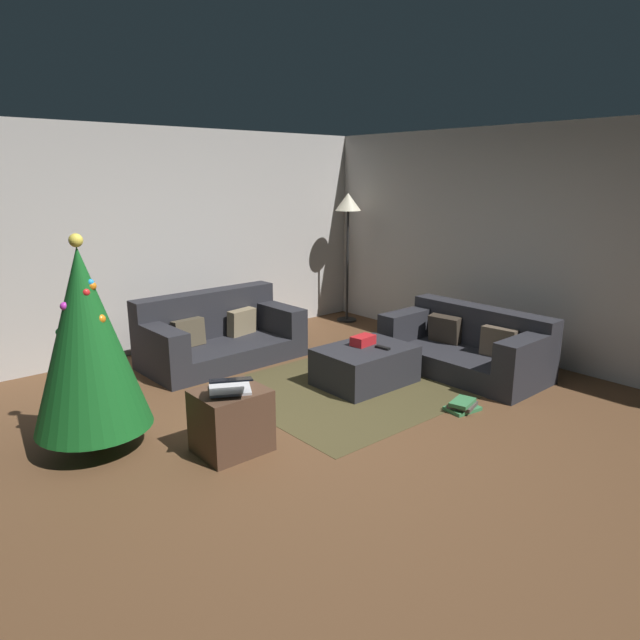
{
  "coord_description": "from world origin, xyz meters",
  "views": [
    {
      "loc": [
        -2.75,
        -3.21,
        2.07
      ],
      "look_at": [
        0.56,
        0.68,
        0.75
      ],
      "focal_mm": 31.78,
      "sensor_mm": 36.0,
      "label": 1
    }
  ],
  "objects_px": {
    "couch_left": "(218,335)",
    "book_stack": "(462,405)",
    "christmas_tree": "(86,340)",
    "laptop": "(230,386)",
    "side_table": "(231,421)",
    "gift_box": "(363,340)",
    "tv_remote": "(383,348)",
    "couch_right": "(468,347)",
    "corner_lamp": "(348,212)",
    "ottoman": "(365,365)"
  },
  "relations": [
    {
      "from": "gift_box",
      "to": "corner_lamp",
      "type": "distance_m",
      "value": 2.7
    },
    {
      "from": "couch_right",
      "to": "tv_remote",
      "type": "xyz_separation_m",
      "value": [
        -1.01,
        0.3,
        0.12
      ]
    },
    {
      "from": "couch_right",
      "to": "corner_lamp",
      "type": "height_order",
      "value": "corner_lamp"
    },
    {
      "from": "couch_left",
      "to": "couch_right",
      "type": "bearing_deg",
      "value": 130.63
    },
    {
      "from": "ottoman",
      "to": "tv_remote",
      "type": "relative_size",
      "value": 5.89
    },
    {
      "from": "ottoman",
      "to": "book_stack",
      "type": "height_order",
      "value": "ottoman"
    },
    {
      "from": "couch_right",
      "to": "gift_box",
      "type": "relative_size",
      "value": 6.92
    },
    {
      "from": "gift_box",
      "to": "tv_remote",
      "type": "distance_m",
      "value": 0.23
    },
    {
      "from": "couch_left",
      "to": "side_table",
      "type": "height_order",
      "value": "couch_left"
    },
    {
      "from": "couch_right",
      "to": "ottoman",
      "type": "bearing_deg",
      "value": 67.31
    },
    {
      "from": "couch_left",
      "to": "tv_remote",
      "type": "relative_size",
      "value": 11.12
    },
    {
      "from": "couch_left",
      "to": "laptop",
      "type": "relative_size",
      "value": 3.52
    },
    {
      "from": "tv_remote",
      "to": "laptop",
      "type": "xyz_separation_m",
      "value": [
        -1.93,
        -0.28,
        0.16
      ]
    },
    {
      "from": "couch_left",
      "to": "book_stack",
      "type": "bearing_deg",
      "value": 107.77
    },
    {
      "from": "couch_right",
      "to": "side_table",
      "type": "height_order",
      "value": "couch_right"
    },
    {
      "from": "side_table",
      "to": "ottoman",
      "type": "bearing_deg",
      "value": 11.52
    },
    {
      "from": "gift_box",
      "to": "side_table",
      "type": "relative_size",
      "value": 0.47
    },
    {
      "from": "corner_lamp",
      "to": "ottoman",
      "type": "bearing_deg",
      "value": -128.88
    },
    {
      "from": "corner_lamp",
      "to": "gift_box",
      "type": "bearing_deg",
      "value": -129.27
    },
    {
      "from": "ottoman",
      "to": "gift_box",
      "type": "relative_size",
      "value": 3.82
    },
    {
      "from": "corner_lamp",
      "to": "couch_right",
      "type": "bearing_deg",
      "value": -101.31
    },
    {
      "from": "tv_remote",
      "to": "couch_left",
      "type": "bearing_deg",
      "value": 109.62
    },
    {
      "from": "couch_left",
      "to": "gift_box",
      "type": "xyz_separation_m",
      "value": [
        0.79,
        -1.54,
        0.14
      ]
    },
    {
      "from": "couch_left",
      "to": "ottoman",
      "type": "bearing_deg",
      "value": 113.43
    },
    {
      "from": "couch_right",
      "to": "side_table",
      "type": "relative_size",
      "value": 3.28
    },
    {
      "from": "couch_left",
      "to": "gift_box",
      "type": "distance_m",
      "value": 1.74
    },
    {
      "from": "couch_right",
      "to": "tv_remote",
      "type": "height_order",
      "value": "couch_right"
    },
    {
      "from": "ottoman",
      "to": "laptop",
      "type": "xyz_separation_m",
      "value": [
        -1.83,
        -0.42,
        0.36
      ]
    },
    {
      "from": "tv_remote",
      "to": "corner_lamp",
      "type": "relative_size",
      "value": 0.09
    },
    {
      "from": "book_stack",
      "to": "corner_lamp",
      "type": "distance_m",
      "value": 3.68
    },
    {
      "from": "gift_box",
      "to": "tv_remote",
      "type": "height_order",
      "value": "gift_box"
    },
    {
      "from": "tv_remote",
      "to": "side_table",
      "type": "height_order",
      "value": "side_table"
    },
    {
      "from": "tv_remote",
      "to": "ottoman",
      "type": "bearing_deg",
      "value": 118.99
    },
    {
      "from": "gift_box",
      "to": "corner_lamp",
      "type": "bearing_deg",
      "value": 50.73
    },
    {
      "from": "laptop",
      "to": "book_stack",
      "type": "bearing_deg",
      "value": -17.67
    },
    {
      "from": "laptop",
      "to": "christmas_tree",
      "type": "bearing_deg",
      "value": 134.02
    },
    {
      "from": "christmas_tree",
      "to": "laptop",
      "type": "distance_m",
      "value": 1.13
    },
    {
      "from": "christmas_tree",
      "to": "laptop",
      "type": "height_order",
      "value": "christmas_tree"
    },
    {
      "from": "christmas_tree",
      "to": "corner_lamp",
      "type": "distance_m",
      "value": 4.54
    },
    {
      "from": "tv_remote",
      "to": "book_stack",
      "type": "height_order",
      "value": "tv_remote"
    },
    {
      "from": "tv_remote",
      "to": "side_table",
      "type": "xyz_separation_m",
      "value": [
        -1.9,
        -0.23,
        -0.15
      ]
    },
    {
      "from": "couch_right",
      "to": "couch_left",
      "type": "bearing_deg",
      "value": 41.18
    },
    {
      "from": "laptop",
      "to": "side_table",
      "type": "bearing_deg",
      "value": 61.72
    },
    {
      "from": "side_table",
      "to": "couch_right",
      "type": "bearing_deg",
      "value": -1.53
    },
    {
      "from": "couch_right",
      "to": "book_stack",
      "type": "xyz_separation_m",
      "value": [
        -0.93,
        -0.62,
        -0.22
      ]
    },
    {
      "from": "gift_box",
      "to": "corner_lamp",
      "type": "xyz_separation_m",
      "value": [
        1.56,
        1.9,
        1.13
      ]
    },
    {
      "from": "christmas_tree",
      "to": "gift_box",
      "type": "bearing_deg",
      "value": -5.96
    },
    {
      "from": "side_table",
      "to": "book_stack",
      "type": "xyz_separation_m",
      "value": [
        1.99,
        -0.69,
        -0.2
      ]
    },
    {
      "from": "couch_right",
      "to": "gift_box",
      "type": "bearing_deg",
      "value": 62.94
    },
    {
      "from": "side_table",
      "to": "corner_lamp",
      "type": "relative_size",
      "value": 0.29
    }
  ]
}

